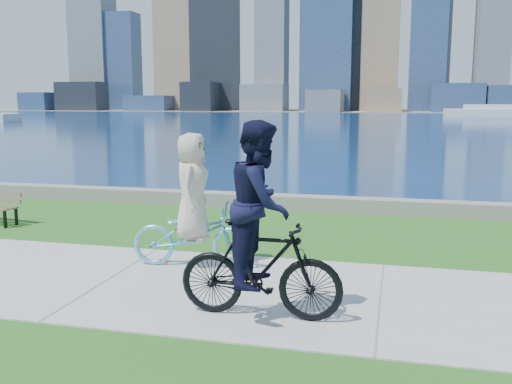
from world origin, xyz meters
TOP-DOWN VIEW (x-y plane):
  - ground at (0.00, 0.00)m, footprint 320.00×320.00m
  - concrete_path at (0.00, 0.00)m, footprint 80.00×3.50m
  - seawall at (0.00, 6.20)m, footprint 90.00×0.50m
  - bay_water at (0.00, 72.00)m, footprint 320.00×131.00m
  - far_shore at (0.00, 130.00)m, footprint 320.00×30.00m
  - city_skyline at (-1.52, 129.55)m, footprint 176.25×22.06m
  - ferry_far at (18.49, 90.67)m, footprint 14.39×4.11m
  - cyclist_woman at (1.00, 0.95)m, footprint 0.91×2.05m
  - cyclist_man at (2.57, -0.93)m, footprint 0.76×2.04m

SIDE VIEW (x-z plane):
  - ground at x=0.00m, z-range 0.00..0.00m
  - bay_water at x=0.00m, z-range 0.00..0.01m
  - concrete_path at x=0.00m, z-range 0.00..0.02m
  - far_shore at x=0.00m, z-range 0.00..0.12m
  - seawall at x=0.00m, z-range 0.00..0.35m
  - ferry_far at x=18.49m, z-range -0.16..1.79m
  - cyclist_woman at x=1.00m, z-range -0.26..1.90m
  - cyclist_man at x=2.57m, z-range -0.18..2.26m
  - city_skyline at x=-1.52m, z-range -13.88..62.12m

